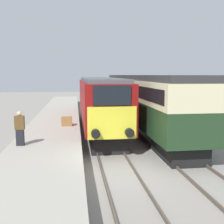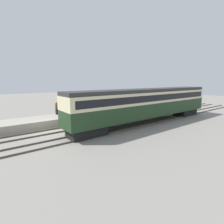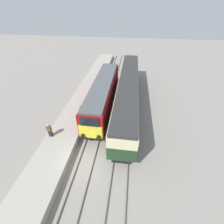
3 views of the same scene
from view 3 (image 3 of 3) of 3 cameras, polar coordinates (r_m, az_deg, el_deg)
ground_plane at (r=15.68m, az=-9.96°, el=-18.97°), size 120.00×120.00×0.00m
platform_left at (r=21.54m, az=-12.80°, el=0.82°), size 3.50×50.00×0.87m
rails_near_track at (r=18.72m, az=-5.86°, el=-6.27°), size 1.51×60.00×0.14m
rails_far_track at (r=18.35m, az=4.64°, el=-7.26°), size 1.50×60.00×0.14m
locomotive at (r=21.31m, az=-3.36°, el=7.15°), size 2.70×15.20×4.00m
passenger_carriage at (r=21.60m, az=6.04°, el=8.43°), size 2.75×21.39×4.21m
person_on_platform at (r=17.39m, az=-22.70°, el=-6.49°), size 0.44×0.26×1.65m
luggage_crate at (r=20.41m, az=-11.18°, el=1.34°), size 0.70×0.56×0.60m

